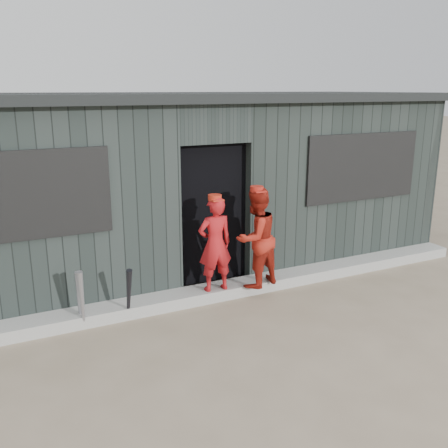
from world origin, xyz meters
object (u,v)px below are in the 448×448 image
bat_right (129,295)px  player_red_right (256,238)px  bat_left (82,301)px  dugout (176,181)px  bat_mid (79,299)px  player_red_left (215,244)px  player_grey_back (237,235)px

bat_right → player_red_right: size_ratio=0.55×
bat_right → player_red_right: bearing=1.2°
bat_left → bat_right: size_ratio=1.05×
dugout → bat_mid: bearing=-137.0°
player_red_right → bat_right: bearing=-15.7°
bat_left → player_red_right: (2.26, 0.03, 0.43)m
player_red_left → player_grey_back: 1.04m
bat_mid → dugout: size_ratio=0.08×
player_red_left → player_red_right: size_ratio=0.94×
player_red_right → player_grey_back: bearing=-118.1°
bat_right → dugout: size_ratio=0.09×
player_red_right → bat_mid: bearing=-19.8°
bat_left → bat_mid: size_ratio=1.10×
bat_left → player_red_left: 1.77m
bat_left → dugout: size_ratio=0.09×
bat_left → dugout: (1.88, 1.90, 0.91)m
bat_mid → player_grey_back: player_grey_back is taller
bat_left → player_grey_back: player_grey_back is taller
bat_mid → bat_right: bearing=-15.5°
bat_right → bat_mid: bearing=164.5°
bat_mid → player_grey_back: bearing=16.6°
player_grey_back → dugout: bearing=-89.6°
bat_left → player_red_right: 2.30m
dugout → player_grey_back: bearing=-62.0°
bat_mid → player_red_right: bearing=-2.9°
bat_right → dugout: 2.51m
bat_left → player_red_left: player_red_left is taller
bat_mid → dugout: dugout is taller
player_red_right → dugout: (-0.38, 1.87, 0.48)m
bat_mid → player_red_left: bearing=-0.5°
bat_mid → player_red_left: player_red_left is taller
bat_left → player_red_right: bearing=0.8°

